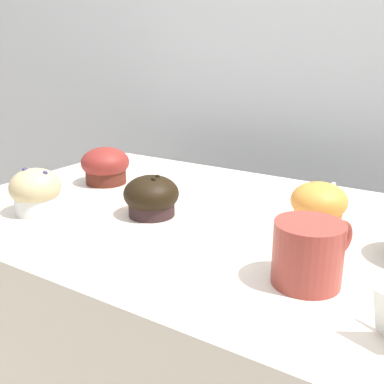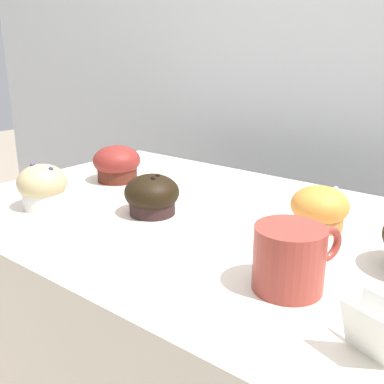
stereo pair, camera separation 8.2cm
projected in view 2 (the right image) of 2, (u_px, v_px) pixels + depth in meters
wall_back at (335, 161)px, 1.27m from camera, size 3.20×0.10×1.80m
muffin_front_center at (152, 196)px, 0.83m from camera, size 0.10×0.10×0.08m
muffin_back_left at (117, 164)px, 1.04m from camera, size 0.11×0.11×0.08m
muffin_back_right at (43, 187)px, 0.86m from camera, size 0.09×0.09×0.09m
muffin_front_right at (319, 209)px, 0.77m from camera, size 0.10×0.10×0.07m
coffee_cup at (290, 257)px, 0.57m from camera, size 0.09×0.13×0.09m
price_card at (371, 329)px, 0.44m from camera, size 0.06×0.06×0.06m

